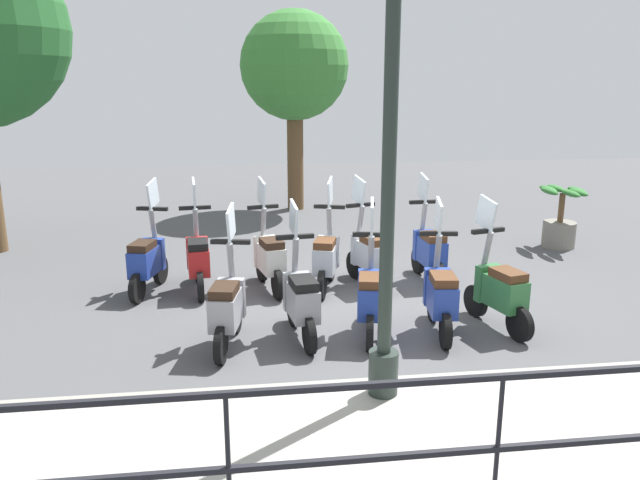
{
  "coord_description": "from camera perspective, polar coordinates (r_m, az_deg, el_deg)",
  "views": [
    {
      "loc": [
        -7.34,
        1.49,
        2.88
      ],
      "look_at": [
        0.2,
        0.5,
        0.9
      ],
      "focal_mm": 35.0,
      "sensor_mm": 36.0,
      "label": 1
    }
  ],
  "objects": [
    {
      "name": "scooter_near_1",
      "position": [
        7.29,
        10.93,
        -4.89
      ],
      "size": [
        1.23,
        0.45,
        1.54
      ],
      "rotation": [
        0.0,
        0.0,
        -0.14
      ],
      "color": "black",
      "rests_on": "ground_plane"
    },
    {
      "name": "scooter_far_1",
      "position": [
        8.8,
        4.5,
        -1.24
      ],
      "size": [
        1.2,
        0.54,
        1.54
      ],
      "rotation": [
        0.0,
        0.0,
        0.3
      ],
      "color": "black",
      "rests_on": "ground_plane"
    },
    {
      "name": "scooter_far_0",
      "position": [
        9.11,
        9.93,
        -0.88
      ],
      "size": [
        1.23,
        0.44,
        1.54
      ],
      "rotation": [
        0.0,
        0.0,
        0.07
      ],
      "color": "black",
      "rests_on": "ground_plane"
    },
    {
      "name": "scooter_far_2",
      "position": [
        8.63,
        0.59,
        -1.52
      ],
      "size": [
        1.2,
        0.54,
        1.54
      ],
      "rotation": [
        0.0,
        0.0,
        -0.29
      ],
      "color": "black",
      "rests_on": "ground_plane"
    },
    {
      "name": "scooter_near_0",
      "position": [
        7.6,
        16.03,
        -4.38
      ],
      "size": [
        1.21,
        0.52,
        1.54
      ],
      "rotation": [
        0.0,
        0.0,
        0.25
      ],
      "color": "black",
      "rests_on": "ground_plane"
    },
    {
      "name": "potted_palm",
      "position": [
        11.63,
        21.09,
        1.53
      ],
      "size": [
        1.06,
        0.66,
        1.05
      ],
      "color": "slate",
      "rests_on": "ground_plane"
    },
    {
      "name": "scooter_far_4",
      "position": [
        8.73,
        -11.09,
        -1.61
      ],
      "size": [
        1.23,
        0.44,
        1.54
      ],
      "rotation": [
        0.0,
        0.0,
        0.1
      ],
      "color": "black",
      "rests_on": "ground_plane"
    },
    {
      "name": "scooter_near_3",
      "position": [
        7.02,
        -1.77,
        -5.37
      ],
      "size": [
        1.23,
        0.44,
        1.54
      ],
      "rotation": [
        0.0,
        0.0,
        0.12
      ],
      "color": "black",
      "rests_on": "ground_plane"
    },
    {
      "name": "scooter_near_2",
      "position": [
        7.13,
        4.63,
        -5.09
      ],
      "size": [
        1.22,
        0.49,
        1.54
      ],
      "rotation": [
        0.0,
        0.0,
        -0.21
      ],
      "color": "black",
      "rests_on": "ground_plane"
    },
    {
      "name": "promenade_walkway",
      "position": [
        5.25,
        10.74,
        -17.99
      ],
      "size": [
        2.2,
        20.0,
        0.15
      ],
      "color": "#A39E93",
      "rests_on": "ground_plane"
    },
    {
      "name": "ground_plane",
      "position": [
        8.02,
        3.75,
        -6.47
      ],
      "size": [
        28.0,
        28.0,
        0.0
      ],
      "primitive_type": "plane",
      "color": "#4C4C4F"
    },
    {
      "name": "scooter_near_4",
      "position": [
        6.88,
        -8.44,
        -5.97
      ],
      "size": [
        1.22,
        0.48,
        1.54
      ],
      "rotation": [
        0.0,
        0.0,
        -0.19
      ],
      "color": "black",
      "rests_on": "ground_plane"
    },
    {
      "name": "scooter_far_5",
      "position": [
        8.82,
        -15.48,
        -1.71
      ],
      "size": [
        1.21,
        0.52,
        1.54
      ],
      "rotation": [
        0.0,
        0.0,
        -0.26
      ],
      "color": "black",
      "rests_on": "ground_plane"
    },
    {
      "name": "lamp_post_near",
      "position": [
        5.15,
        6.29,
        5.21
      ],
      "size": [
        0.26,
        0.9,
        4.29
      ],
      "color": "#232D28",
      "rests_on": "promenade_walkway"
    },
    {
      "name": "tree_distant",
      "position": [
        13.88,
        -2.35,
        15.48
      ],
      "size": [
        2.33,
        2.33,
        4.3
      ],
      "color": "brown",
      "rests_on": "ground_plane"
    },
    {
      "name": "scooter_far_3",
      "position": [
        8.66,
        -4.67,
        -1.51
      ],
      "size": [
        1.22,
        0.5,
        1.54
      ],
      "rotation": [
        0.0,
        0.0,
        0.22
      ],
      "color": "black",
      "rests_on": "ground_plane"
    },
    {
      "name": "fence_railing",
      "position": [
        3.99,
        16.1,
        -15.69
      ],
      "size": [
        0.04,
        16.03,
        1.07
      ],
      "color": "black",
      "rests_on": "promenade_walkway"
    }
  ]
}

